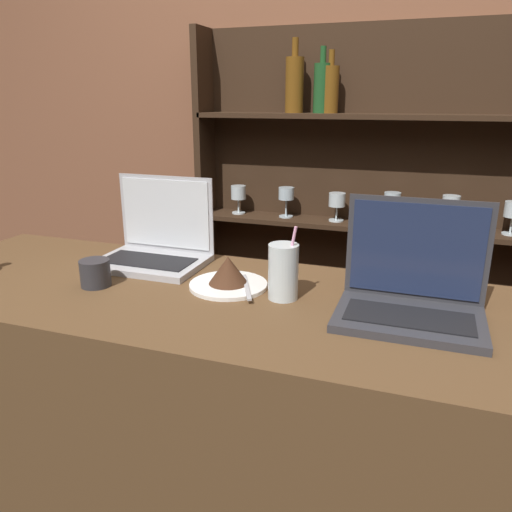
{
  "coord_description": "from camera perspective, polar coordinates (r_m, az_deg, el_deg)",
  "views": [
    {
      "loc": [
        0.37,
        -0.74,
        1.49
      ],
      "look_at": [
        -0.01,
        0.33,
        1.13
      ],
      "focal_mm": 35.0,
      "sensor_mm": 36.0,
      "label": 1
    }
  ],
  "objects": [
    {
      "name": "cake_plate",
      "position": [
        1.27,
        -3.17,
        -2.24
      ],
      "size": [
        0.2,
        0.2,
        0.08
      ],
      "color": "white",
      "rests_on": "bar_counter"
    },
    {
      "name": "laptop_near",
      "position": [
        1.48,
        -11.34,
        1.41
      ],
      "size": [
        0.31,
        0.22,
        0.24
      ],
      "color": "#ADADB2",
      "rests_on": "bar_counter"
    },
    {
      "name": "water_glass",
      "position": [
        1.19,
        3.14,
        -1.79
      ],
      "size": [
        0.07,
        0.07,
        0.18
      ],
      "color": "silver",
      "rests_on": "bar_counter"
    },
    {
      "name": "back_shelf",
      "position": [
        2.22,
        11.94,
        2.61
      ],
      "size": [
        1.47,
        0.18,
        1.78
      ],
      "color": "#332114",
      "rests_on": "ground_plane"
    },
    {
      "name": "back_wall",
      "position": [
        2.24,
        10.17,
        13.62
      ],
      "size": [
        7.0,
        0.06,
        2.7
      ],
      "color": "brown",
      "rests_on": "ground_plane"
    },
    {
      "name": "bar_counter",
      "position": [
        1.48,
        -0.05,
        -23.9
      ],
      "size": [
        1.97,
        0.6,
        1.03
      ],
      "color": "brown",
      "rests_on": "ground_plane"
    },
    {
      "name": "coffee_cup",
      "position": [
        1.34,
        -17.9,
        -1.86
      ],
      "size": [
        0.08,
        0.08,
        0.07
      ],
      "color": "#2D2D33",
      "rests_on": "bar_counter"
    },
    {
      "name": "laptop_far",
      "position": [
        1.14,
        17.37,
        -3.8
      ],
      "size": [
        0.31,
        0.21,
        0.25
      ],
      "color": "#333338",
      "rests_on": "bar_counter"
    }
  ]
}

